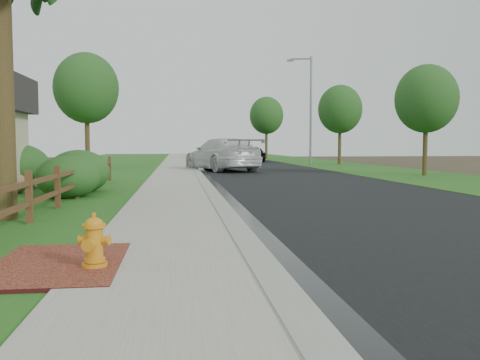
{
  "coord_description": "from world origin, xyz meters",
  "views": [
    {
      "loc": [
        -0.67,
        -7.63,
        1.61
      ],
      "look_at": [
        0.68,
        3.36,
        0.84
      ],
      "focal_mm": 38.0,
      "sensor_mm": 36.0,
      "label": 1
    }
  ],
  "objects": [
    {
      "name": "road",
      "position": [
        4.6,
        35.0,
        0.01
      ],
      "size": [
        8.0,
        90.0,
        0.02
      ],
      "primitive_type": "cube",
      "color": "black",
      "rests_on": "ground"
    },
    {
      "name": "curb",
      "position": [
        0.4,
        35.0,
        0.06
      ],
      "size": [
        0.4,
        90.0,
        0.12
      ],
      "primitive_type": "cube",
      "color": "gray",
      "rests_on": "ground"
    },
    {
      "name": "white_suv",
      "position": [
        2.0,
        23.28,
        1.01
      ],
      "size": [
        4.82,
        7.32,
        1.97
      ],
      "primitive_type": "imported",
      "rotation": [
        0.0,
        0.0,
        3.47
      ],
      "color": "silver",
      "rests_on": "road"
    },
    {
      "name": "shrub_c",
      "position": [
        -3.9,
        9.52,
        0.72
      ],
      "size": [
        2.06,
        2.06,
        1.44
      ],
      "primitive_type": "ellipsoid",
      "rotation": [
        0.0,
        0.0,
        0.03
      ],
      "color": "#20491A",
      "rests_on": "ground"
    },
    {
      "name": "verge_far",
      "position": [
        11.5,
        35.0,
        0.02
      ],
      "size": [
        6.0,
        90.0,
        0.04
      ],
      "primitive_type": "cube",
      "color": "#215217",
      "rests_on": "ground"
    },
    {
      "name": "tree_near_right",
      "position": [
        11.89,
        16.99,
        3.92
      ],
      "size": [
        3.15,
        3.15,
        5.67
      ],
      "color": "#352915",
      "rests_on": "ground"
    },
    {
      "name": "boulder",
      "position": [
        -6.0,
        9.42,
        0.35
      ],
      "size": [
        1.28,
        1.15,
        0.7
      ],
      "primitive_type": "ellipsoid",
      "rotation": [
        0.0,
        0.0,
        0.42
      ],
      "color": "olive",
      "rests_on": "ground"
    },
    {
      "name": "sidewalk",
      "position": [
        -0.9,
        35.0,
        0.05
      ],
      "size": [
        2.2,
        90.0,
        0.1
      ],
      "primitive_type": "cube",
      "color": "gray",
      "rests_on": "ground"
    },
    {
      "name": "wet_gutter",
      "position": [
        0.75,
        35.0,
        0.02
      ],
      "size": [
        0.5,
        90.0,
        0.0
      ],
      "primitive_type": "cube",
      "color": "black",
      "rests_on": "road"
    },
    {
      "name": "lawn_near",
      "position": [
        -8.0,
        35.0,
        0.02
      ],
      "size": [
        9.0,
        90.0,
        0.04
      ],
      "primitive_type": "cube",
      "color": "#215217",
      "rests_on": "ground"
    },
    {
      "name": "shrub_d",
      "position": [
        -6.5,
        11.45,
        0.83
      ],
      "size": [
        3.16,
        3.16,
        1.67
      ],
      "primitive_type": "ellipsoid",
      "rotation": [
        0.0,
        0.0,
        0.37
      ],
      "color": "#20491A",
      "rests_on": "ground"
    },
    {
      "name": "dark_car_mid",
      "position": [
        6.36,
        39.29,
        0.72
      ],
      "size": [
        1.89,
        4.18,
        1.39
      ],
      "primitive_type": "imported",
      "rotation": [
        0.0,
        0.0,
        3.2
      ],
      "color": "black",
      "rests_on": "road"
    },
    {
      "name": "ranch_fence",
      "position": [
        -3.6,
        6.4,
        0.62
      ],
      "size": [
        0.12,
        16.92,
        1.1
      ],
      "color": "#4F271A",
      "rests_on": "ground"
    },
    {
      "name": "tree_mid_right",
      "position": [
        12.24,
        31.87,
        4.42
      ],
      "size": [
        3.51,
        3.51,
        6.36
      ],
      "color": "#352915",
      "rests_on": "ground"
    },
    {
      "name": "ground",
      "position": [
        0.0,
        0.0,
        0.0
      ],
      "size": [
        120.0,
        120.0,
        0.0
      ],
      "primitive_type": "plane",
      "color": "#372F1E"
    },
    {
      "name": "dark_car_far",
      "position": [
        5.14,
        40.14,
        0.82
      ],
      "size": [
        3.05,
        5.14,
        1.6
      ],
      "primitive_type": "imported",
      "rotation": [
        0.0,
        0.0,
        -0.3
      ],
      "color": "black",
      "rests_on": "road"
    },
    {
      "name": "streetlight",
      "position": [
        9.05,
        29.5,
        4.6
      ],
      "size": [
        1.87,
        0.54,
        8.12
      ],
      "color": "gray",
      "rests_on": "ground"
    },
    {
      "name": "fire_hydrant",
      "position": [
        -1.7,
        -1.27,
        0.41
      ],
      "size": [
        0.45,
        0.36,
        0.67
      ],
      "color": "#C07716",
      "rests_on": "sidewalk"
    },
    {
      "name": "tree_far_right",
      "position": [
        9.0,
        47.37,
        4.78
      ],
      "size": [
        3.7,
        3.7,
        6.83
      ],
      "color": "#352915",
      "rests_on": "ground"
    },
    {
      "name": "brick_patch",
      "position": [
        -2.2,
        -1.0,
        0.06
      ],
      "size": [
        1.6,
        2.4,
        0.11
      ],
      "primitive_type": "cube",
      "color": "maroon",
      "rests_on": "ground"
    },
    {
      "name": "shrub_b",
      "position": [
        -3.9,
        7.88,
        0.65
      ],
      "size": [
        2.07,
        2.07,
        1.29
      ],
      "primitive_type": "ellipsoid",
      "rotation": [
        0.0,
        0.0,
        -0.13
      ],
      "color": "#20491A",
      "rests_on": "ground"
    },
    {
      "name": "grass_strip",
      "position": [
        -2.8,
        35.0,
        0.03
      ],
      "size": [
        1.6,
        90.0,
        0.06
      ],
      "primitive_type": "cube",
      "color": "#215217",
      "rests_on": "ground"
    },
    {
      "name": "tree_mid_left",
      "position": [
        -7.0,
        29.37,
        5.55
      ],
      "size": [
        4.5,
        4.5,
        8.05
      ],
      "color": "#352915",
      "rests_on": "ground"
    }
  ]
}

